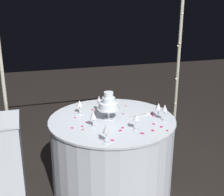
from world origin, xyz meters
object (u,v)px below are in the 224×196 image
object	(u,v)px
tiered_cake	(109,104)
wine_glass_0	(99,100)
wine_glass_1	(80,104)
wine_glass_3	(136,118)
decorative_arch	(98,42)
wine_glass_6	(93,116)
wine_glass_4	(106,130)
wine_glass_5	(165,109)
main_table	(112,154)
cake_knife	(143,115)
wine_glass_2	(158,107)

from	to	relation	value
tiered_cake	wine_glass_0	distance (m)	0.23
wine_glass_1	wine_glass_3	distance (m)	0.66
decorative_arch	wine_glass_6	size ratio (longest dim) A/B	14.83
wine_glass_0	wine_glass_4	xyz separation A→B (m)	(-0.13, -0.72, -0.00)
wine_glass_4	wine_glass_6	size ratio (longest dim) A/B	1.10
wine_glass_3	wine_glass_5	world-z (taller)	wine_glass_5
wine_glass_0	wine_glass_5	xyz separation A→B (m)	(0.52, -0.44, 0.00)
wine_glass_3	wine_glass_0	bearing A→B (deg)	108.89
main_table	wine_glass_3	size ratio (longest dim) A/B	8.10
wine_glass_3	cake_knife	distance (m)	0.38
wine_glass_1	wine_glass_5	world-z (taller)	wine_glass_5
wine_glass_1	wine_glass_3	xyz separation A→B (m)	(0.39, -0.53, 0.01)
decorative_arch	main_table	distance (m)	1.17
wine_glass_6	cake_knife	size ratio (longest dim) A/B	0.51
main_table	wine_glass_3	distance (m)	0.60
tiered_cake	wine_glass_0	bearing A→B (deg)	98.02
main_table	wine_glass_4	distance (m)	0.73
wine_glass_0	wine_glass_5	size ratio (longest dim) A/B	1.00
wine_glass_2	wine_glass_4	world-z (taller)	wine_glass_4
decorative_arch	main_table	world-z (taller)	decorative_arch
wine_glass_0	cake_knife	xyz separation A→B (m)	(0.39, -0.24, -0.11)
wine_glass_2	tiered_cake	bearing A→B (deg)	167.04
decorative_arch	cake_knife	size ratio (longest dim) A/B	7.55
tiered_cake	main_table	bearing A→B (deg)	-4.17
wine_glass_6	cake_knife	world-z (taller)	wine_glass_6
wine_glass_1	wine_glass_6	bearing A→B (deg)	-81.52
tiered_cake	wine_glass_1	size ratio (longest dim) A/B	1.92
wine_glass_1	wine_glass_3	bearing A→B (deg)	-53.30
wine_glass_0	cake_knife	size ratio (longest dim) A/B	0.56
wine_glass_3	wine_glass_4	size ratio (longest dim) A/B	0.92
wine_glass_0	wine_glass_1	xyz separation A→B (m)	(-0.21, -0.02, -0.01)
wine_glass_5	cake_knife	size ratio (longest dim) A/B	0.56
wine_glass_6	wine_glass_0	bearing A→B (deg)	67.82
tiered_cake	wine_glass_0	world-z (taller)	tiered_cake
wine_glass_3	wine_glass_5	bearing A→B (deg)	18.48
wine_glass_0	wine_glass_6	distance (m)	0.41
tiered_cake	wine_glass_4	distance (m)	0.52
wine_glass_0	tiered_cake	bearing A→B (deg)	-81.98
main_table	wine_glass_5	world-z (taller)	wine_glass_5
wine_glass_0	cake_knife	distance (m)	0.47
main_table	wine_glass_6	bearing A→B (deg)	-146.78
wine_glass_5	wine_glass_2	bearing A→B (deg)	98.49
main_table	wine_glass_3	bearing A→B (deg)	-68.94
decorative_arch	wine_glass_0	world-z (taller)	decorative_arch
wine_glass_2	wine_glass_3	world-z (taller)	wine_glass_3
wine_glass_1	wine_glass_3	size ratio (longest dim) A/B	0.93
decorative_arch	wine_glass_3	distance (m)	1.00
decorative_arch	wine_glass_5	xyz separation A→B (m)	(0.45, -0.71, -0.55)
wine_glass_4	cake_knife	bearing A→B (deg)	42.50
wine_glass_0	wine_glass_1	size ratio (longest dim) A/B	1.17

